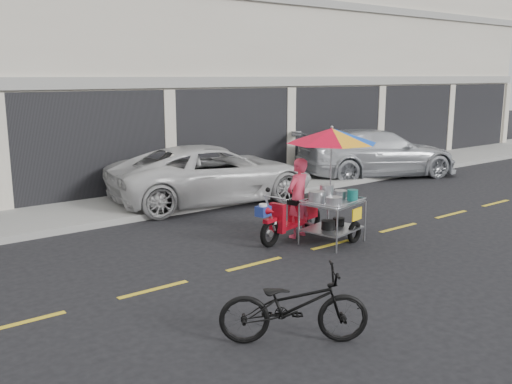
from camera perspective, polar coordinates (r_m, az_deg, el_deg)
ground at (r=11.48m, az=7.81°, el=-5.18°), size 90.00×90.00×0.00m
sidewalk at (r=15.67m, az=-6.69°, el=-0.33°), size 45.00×3.00×0.15m
shophouse_block at (r=21.17m, az=-7.63°, el=14.06°), size 36.00×8.11×10.40m
centerline at (r=11.48m, az=7.81°, el=-5.16°), size 42.00×0.10×0.01m
white_pickup at (r=15.01m, az=-4.33°, el=1.83°), size 5.74×3.29×1.51m
silver_pickup at (r=19.20m, az=12.01°, el=3.84°), size 5.81×3.90×1.56m
near_bicycle at (r=7.23m, az=3.80°, el=-11.25°), size 1.89×1.61×0.98m
food_vendor_rig at (r=11.39m, az=6.32°, el=2.33°), size 2.61×2.13×2.34m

